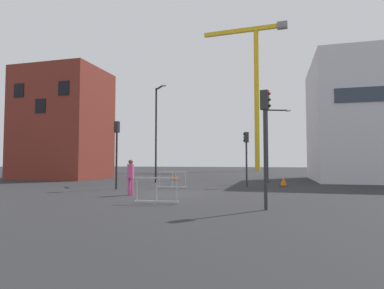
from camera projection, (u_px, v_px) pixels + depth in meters
ground at (171, 194)px, 16.69m from camera, size 160.00×160.00×0.00m
brick_building at (63, 124)px, 31.78m from camera, size 8.10×6.45×10.90m
construction_crane at (255, 78)px, 58.14m from camera, size 15.55×1.90×26.86m
streetlamp_tall at (157, 127)px, 25.51m from camera, size 1.39×1.40×7.72m
streetlamp_short at (271, 138)px, 25.50m from camera, size 1.97×0.77×5.98m
traffic_light_far at (265, 130)px, 11.35m from camera, size 0.39×0.30×4.29m
traffic_light_crosswalk at (246, 150)px, 21.37m from camera, size 0.39×0.33×3.71m
traffic_light_median at (117, 144)px, 19.64m from camera, size 0.38×0.27×4.22m
pedestrian_walking at (131, 174)px, 16.18m from camera, size 0.34×0.34×1.82m
safety_barrier_rear at (157, 190)px, 12.85m from camera, size 1.86×0.26×1.08m
safety_barrier_left_run at (173, 179)px, 20.24m from camera, size 1.89×0.21×1.08m
traffic_cone_striped at (175, 177)px, 28.97m from camera, size 0.66×0.66×0.67m
traffic_cone_by_barrier at (284, 182)px, 22.23m from camera, size 0.63×0.63×0.63m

